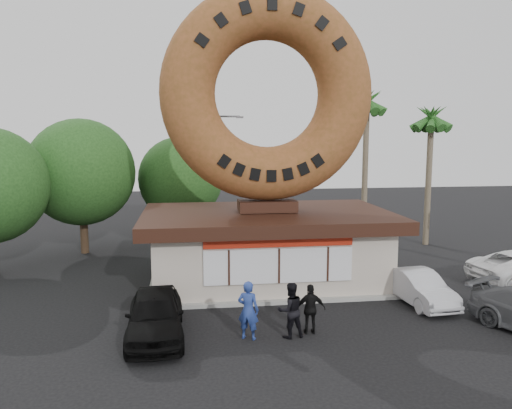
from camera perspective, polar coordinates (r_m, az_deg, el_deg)
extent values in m
plane|color=black|center=(17.81, 4.34, -14.26)|extent=(90.00, 90.00, 0.00)
cube|color=#BDB1A1|center=(22.99, 1.26, -5.19)|extent=(10.00, 6.00, 3.00)
cube|color=#999993|center=(23.36, 1.25, -8.59)|extent=(10.60, 6.60, 0.15)
cube|color=#3F3F3F|center=(22.69, 1.27, -1.37)|extent=(10.00, 6.00, 0.10)
cube|color=black|center=(22.70, 1.27, -1.50)|extent=(11.20, 7.20, 0.55)
cube|color=silver|center=(20.06, 2.62, -7.01)|extent=(6.00, 0.12, 1.40)
cube|color=#AD210E|center=(19.81, 2.65, -4.23)|extent=(6.00, 0.10, 0.45)
cube|color=black|center=(22.61, 1.27, -0.12)|extent=(2.60, 1.40, 0.50)
torus|color=#96512B|center=(22.46, 1.31, 12.49)|extent=(9.41, 2.40, 9.41)
cylinder|color=#473321|center=(30.16, -19.08, -2.18)|extent=(0.44, 0.44, 3.30)
sphere|color=#1C4017|center=(29.80, -19.34, 3.51)|extent=(6.00, 6.00, 6.00)
cylinder|color=#473321|center=(31.57, -8.51, -1.79)|extent=(0.44, 0.44, 2.86)
sphere|color=#1C4017|center=(31.23, -8.61, 2.91)|extent=(5.20, 5.20, 5.20)
cylinder|color=#726651|center=(32.14, 12.35, 3.80)|extent=(0.36, 0.36, 9.00)
cylinder|color=#726651|center=(32.19, 19.11, 2.66)|extent=(0.36, 0.36, 8.00)
cylinder|color=#59595E|center=(32.26, -5.02, 3.08)|extent=(0.18, 0.18, 8.00)
cylinder|color=#59595E|center=(32.22, -3.49, 10.03)|extent=(1.80, 0.12, 0.12)
cube|color=#59595E|center=(32.30, -1.87, 9.94)|extent=(0.45, 0.20, 0.12)
imported|color=navy|center=(16.83, -0.90, -11.98)|extent=(0.85, 0.73, 1.98)
imported|color=black|center=(17.02, 3.94, -11.94)|extent=(1.04, 0.88, 1.88)
imported|color=black|center=(17.40, 6.27, -11.80)|extent=(1.04, 0.49, 1.72)
imported|color=black|center=(17.34, -11.46, -12.24)|extent=(2.02, 4.68, 1.57)
imported|color=#B9BABF|center=(21.32, 18.14, -8.99)|extent=(1.73, 4.09, 1.31)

